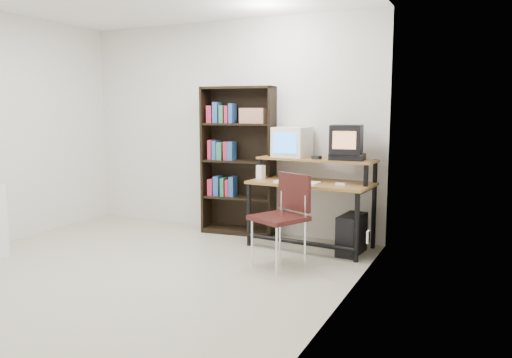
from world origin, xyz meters
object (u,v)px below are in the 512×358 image
at_px(pc_tower, 352,234).
at_px(school_chair, 285,209).
at_px(computer_desk, 312,184).
at_px(crt_tv, 346,139).
at_px(crt_monitor, 292,142).
at_px(bookshelf, 239,159).

distance_m(pc_tower, school_chair, 0.90).
bearing_deg(pc_tower, computer_desk, 175.20).
relative_size(crt_tv, school_chair, 0.40).
height_order(computer_desk, crt_monitor, crt_monitor).
xyz_separation_m(pc_tower, school_chair, (-0.50, -0.67, 0.35)).
bearing_deg(computer_desk, bookshelf, 171.58).
xyz_separation_m(crt_tv, bookshelf, (-1.38, 0.16, -0.28)).
height_order(computer_desk, pc_tower, computer_desk).
xyz_separation_m(crt_monitor, bookshelf, (-0.72, 0.07, -0.23)).
relative_size(pc_tower, bookshelf, 0.25).
bearing_deg(bookshelf, crt_tv, -12.80).
distance_m(crt_tv, school_chair, 1.11).
bearing_deg(bookshelf, crt_monitor, -11.30).
distance_m(computer_desk, school_chair, 0.77).
height_order(computer_desk, school_chair, computer_desk).
xyz_separation_m(computer_desk, crt_monitor, (-0.30, 0.17, 0.44)).
distance_m(crt_monitor, school_chair, 1.13).
distance_m(crt_monitor, pc_tower, 1.24).
xyz_separation_m(crt_tv, school_chair, (-0.37, -0.83, -0.65)).
height_order(computer_desk, bookshelf, bookshelf).
height_order(computer_desk, crt_tv, crt_tv).
bearing_deg(pc_tower, bookshelf, 173.42).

